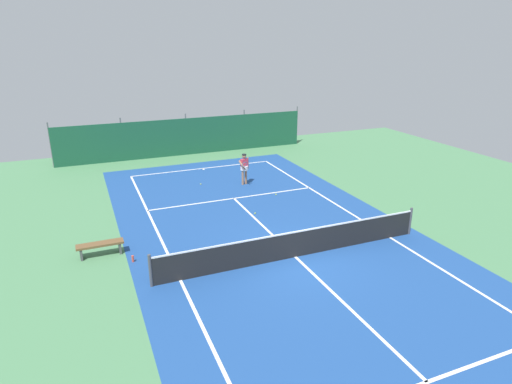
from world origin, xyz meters
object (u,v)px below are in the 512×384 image
object	(u,v)px
tennis_ball_midcourt	(255,213)
tennis_ball_by_sideline	(201,184)
tennis_ball_near_player	(276,194)
tennis_player	(244,167)
tennis_net	(296,244)
courtside_bench	(100,246)
water_bottle	(133,259)

from	to	relation	value
tennis_ball_midcourt	tennis_ball_by_sideline	size ratio (longest dim) A/B	1.00
tennis_ball_near_player	tennis_player	bearing A→B (deg)	111.28
tennis_net	tennis_player	size ratio (longest dim) A/B	6.17
tennis_ball_by_sideline	courtside_bench	size ratio (longest dim) A/B	0.04
tennis_ball_near_player	water_bottle	bearing A→B (deg)	-150.20
tennis_player	tennis_ball_midcourt	size ratio (longest dim) A/B	24.85
tennis_ball_by_sideline	tennis_ball_midcourt	bearing A→B (deg)	-77.08
tennis_net	tennis_player	xyz separation A→B (m)	(1.24, 8.21, 0.45)
tennis_ball_midcourt	water_bottle	bearing A→B (deg)	-156.63
tennis_ball_near_player	tennis_ball_by_sideline	distance (m)	4.21
tennis_ball_near_player	tennis_ball_by_sideline	size ratio (longest dim) A/B	1.00
tennis_net	tennis_ball_near_player	distance (m)	6.43
tennis_ball_midcourt	tennis_ball_by_sideline	xyz separation A→B (m)	(-1.11, 4.82, 0.00)
tennis_net	tennis_ball_midcourt	size ratio (longest dim) A/B	153.33
tennis_net	tennis_ball_near_player	xyz separation A→B (m)	(2.07, 6.07, -0.48)
tennis_ball_near_player	water_bottle	distance (m)	8.54
tennis_player	courtside_bench	bearing A→B (deg)	20.98
tennis_ball_near_player	courtside_bench	bearing A→B (deg)	-158.30
tennis_ball_near_player	water_bottle	xyz separation A→B (m)	(-7.41, -4.24, 0.09)
tennis_player	tennis_ball_midcourt	distance (m)	4.23
tennis_ball_by_sideline	courtside_bench	world-z (taller)	courtside_bench
tennis_net	tennis_player	world-z (taller)	tennis_player
tennis_ball_near_player	water_bottle	world-z (taller)	water_bottle
tennis_net	water_bottle	distance (m)	5.65
tennis_player	tennis_ball_near_player	size ratio (longest dim) A/B	24.85
tennis_player	courtside_bench	world-z (taller)	tennis_player
tennis_player	tennis_ball_near_player	bearing A→B (deg)	96.32
courtside_bench	water_bottle	world-z (taller)	courtside_bench
water_bottle	tennis_ball_midcourt	bearing A→B (deg)	23.37
tennis_player	tennis_ball_by_sideline	xyz separation A→B (m)	(-2.14, 0.83, -0.93)
tennis_net	tennis_ball_near_player	world-z (taller)	tennis_net
tennis_ball_near_player	tennis_ball_by_sideline	world-z (taller)	same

